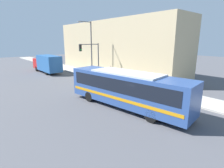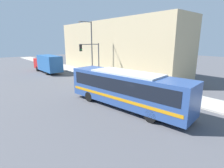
{
  "view_description": "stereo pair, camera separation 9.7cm",
  "coord_description": "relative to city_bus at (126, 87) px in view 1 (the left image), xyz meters",
  "views": [
    {
      "loc": [
        -10.25,
        -9.42,
        5.61
      ],
      "look_at": [
        0.93,
        3.58,
        1.34
      ],
      "focal_mm": 28.0,
      "sensor_mm": 36.0,
      "label": 1
    },
    {
      "loc": [
        -10.18,
        -9.48,
        5.61
      ],
      "look_at": [
        0.93,
        3.58,
        1.34
      ],
      "focal_mm": 28.0,
      "sensor_mm": 36.0,
      "label": 2
    }
  ],
  "objects": [
    {
      "name": "fire_hydrant",
      "position": [
        5.17,
        5.34,
        -1.23
      ],
      "size": [
        0.22,
        0.3,
        0.8
      ],
      "color": "red",
      "rests_on": "sidewalk"
    },
    {
      "name": "traffic_light_pole",
      "position": [
        4.18,
        11.14,
        1.88
      ],
      "size": [
        3.28,
        0.35,
        5.09
      ],
      "color": "#47474C",
      "rests_on": "sidewalk"
    },
    {
      "name": "city_bus",
      "position": [
        0.0,
        0.0,
        0.0
      ],
      "size": [
        3.95,
        11.43,
        3.1
      ],
      "rotation": [
        0.0,
        0.0,
        0.13
      ],
      "color": "#2D4C8C",
      "rests_on": "ground_plane"
    },
    {
      "name": "ground_plane",
      "position": [
        0.07,
        -0.58,
        -1.79
      ],
      "size": [
        120.0,
        120.0,
        0.0
      ],
      "primitive_type": "plane",
      "color": "#515156"
    },
    {
      "name": "building_facade",
      "position": [
        10.86,
        13.93,
        2.65
      ],
      "size": [
        6.0,
        27.03,
        8.86
      ],
      "color": "tan",
      "rests_on": "ground_plane"
    },
    {
      "name": "sidewalk",
      "position": [
        6.22,
        19.42,
        -1.71
      ],
      "size": [
        3.28,
        70.0,
        0.16
      ],
      "color": "#B7B2A8",
      "rests_on": "ground_plane"
    },
    {
      "name": "street_lamp",
      "position": [
        5.16,
        13.04,
        3.16
      ],
      "size": [
        2.36,
        0.28,
        8.24
      ],
      "color": "#47474C",
      "rests_on": "sidewalk"
    },
    {
      "name": "delivery_truck",
      "position": [
        1.28,
        21.07,
        -0.11
      ],
      "size": [
        2.31,
        8.3,
        3.09
      ],
      "color": "#265999",
      "rests_on": "ground_plane"
    },
    {
      "name": "pedestrian_near_corner",
      "position": [
        6.8,
        10.08,
        -0.75
      ],
      "size": [
        0.34,
        0.34,
        1.73
      ],
      "color": "#47382D",
      "rests_on": "sidewalk"
    }
  ]
}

